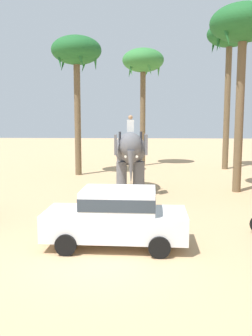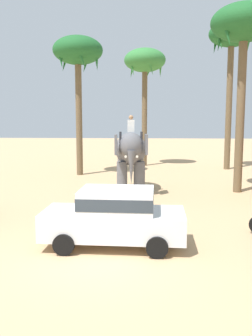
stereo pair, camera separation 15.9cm
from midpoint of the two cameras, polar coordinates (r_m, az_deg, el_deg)
The scene contains 7 objects.
ground_plane at distance 10.26m, azimuth -3.76°, elevation -13.50°, with size 120.00×120.00×0.00m, color tan.
car_sedan_foreground at distance 10.67m, azimuth -1.34°, elevation -7.38°, with size 4.14×1.96×1.70m.
elephant_with_mahout at distance 18.64m, azimuth 0.99°, elevation 2.43°, with size 1.79×3.92×3.88m.
palm_tree_behind_elephant at distance 19.63m, azimuth 18.19°, elevation 19.92°, with size 3.20×3.20×9.20m.
palm_tree_near_hut at distance 28.34m, azimuth 16.32°, elevation 18.64°, with size 3.20×3.20×10.56m.
palm_tree_left_of_road at distance 29.22m, azimuth 3.12°, elevation 15.90°, with size 3.20×3.20×9.07m.
palm_tree_leaning_seaward at distance 24.59m, azimuth -7.34°, elevation 17.12°, with size 3.20×3.20×8.94m.
Camera 2 is at (1.31, -9.48, 3.71)m, focal length 38.98 mm.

